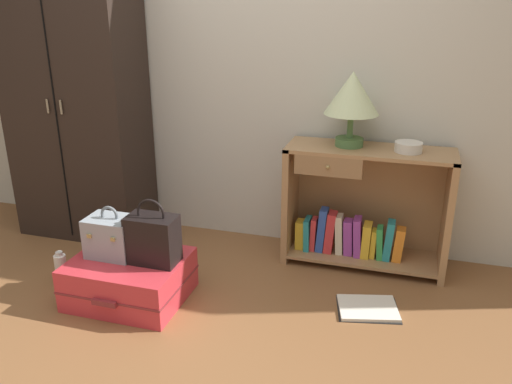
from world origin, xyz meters
TOP-DOWN VIEW (x-y plane):
  - ground_plane at (0.00, 0.00)m, footprint 9.00×9.00m
  - back_wall at (0.00, 1.50)m, footprint 6.40×0.10m
  - wardrobe at (-1.15, 1.20)m, footprint 0.89×0.47m
  - bookshelf at (0.81, 1.26)m, footprint 1.00×0.36m
  - table_lamp at (0.70, 1.27)m, footprint 0.33×0.33m
  - bowl at (1.05, 1.24)m, footprint 0.16×0.16m
  - suitcase_large at (-0.39, 0.44)m, footprint 0.63×0.53m
  - train_case at (-0.49, 0.46)m, footprint 0.26×0.20m
  - handbag at (-0.23, 0.46)m, footprint 0.27×0.16m
  - bottle at (-0.86, 0.46)m, footprint 0.07×0.07m
  - open_book_on_floor at (0.93, 0.70)m, footprint 0.38×0.33m

SIDE VIEW (x-z plane):
  - ground_plane at x=0.00m, z-range 0.00..0.00m
  - open_book_on_floor at x=0.93m, z-range 0.00..0.02m
  - bottle at x=-0.86m, z-range -0.01..0.20m
  - suitcase_large at x=-0.39m, z-range 0.00..0.25m
  - bookshelf at x=0.81m, z-range -0.03..0.74m
  - train_case at x=-0.49m, z-range 0.21..0.51m
  - handbag at x=-0.23m, z-range 0.20..0.57m
  - bowl at x=1.05m, z-range 0.77..0.82m
  - wardrobe at x=-1.15m, z-range 0.00..1.92m
  - table_lamp at x=0.70m, z-range 0.85..1.30m
  - back_wall at x=0.00m, z-range 0.00..2.60m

